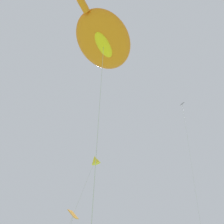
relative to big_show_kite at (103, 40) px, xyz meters
The scene contains 4 objects.
big_show_kite is the anchor object (origin of this frame).
small_kite_bird_shape 18.25m from the big_show_kite, ahead, with size 2.18×3.56×25.68m.
small_kite_diamond_red 12.85m from the big_show_kite, 55.08° to the left, with size 4.56×1.57×14.70m.
small_kite_tiny_distant 14.24m from the big_show_kite, 64.57° to the left, with size 1.92×2.42×7.18m.
Camera 1 is at (-7.45, 2.91, 1.61)m, focal length 32.21 mm.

